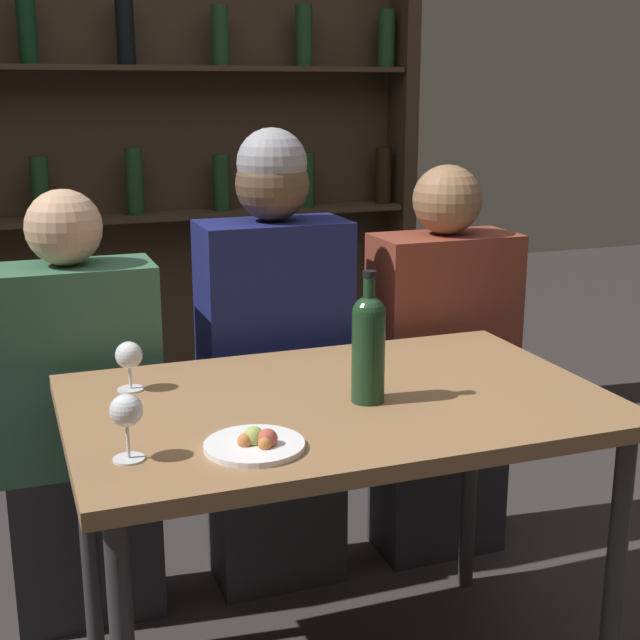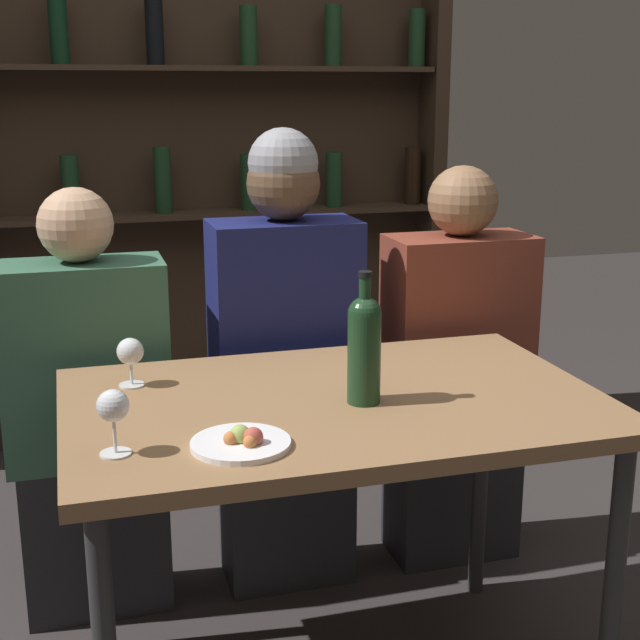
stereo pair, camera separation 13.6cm
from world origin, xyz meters
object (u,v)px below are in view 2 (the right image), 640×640
(seated_person_left, at_px, (89,421))
(wine_glass_1, at_px, (130,353))
(wine_glass_0, at_px, (113,409))
(seated_person_center, at_px, (285,372))
(wine_bottle, at_px, (364,344))
(food_plate_0, at_px, (242,442))
(seated_person_right, at_px, (455,380))

(seated_person_left, bearing_deg, wine_glass_1, -74.76)
(wine_glass_0, height_order, seated_person_left, seated_person_left)
(wine_glass_1, distance_m, seated_person_center, 0.61)
(wine_bottle, distance_m, wine_glass_1, 0.55)
(food_plate_0, height_order, seated_person_right, seated_person_right)
(wine_bottle, distance_m, wine_glass_0, 0.56)
(wine_glass_1, bearing_deg, wine_bottle, -27.98)
(food_plate_0, height_order, seated_person_left, seated_person_left)
(wine_glass_1, relative_size, food_plate_0, 0.59)
(wine_bottle, height_order, seated_person_center, seated_person_center)
(wine_glass_1, bearing_deg, seated_person_right, 19.88)
(wine_bottle, bearing_deg, food_plate_0, -150.38)
(food_plate_0, distance_m, seated_person_right, 1.15)
(wine_glass_0, relative_size, seated_person_right, 0.11)
(wine_glass_1, xyz_separation_m, seated_person_right, (0.99, 0.36, -0.27))
(wine_bottle, height_order, wine_glass_1, wine_bottle)
(seated_person_left, distance_m, seated_person_center, 0.56)
(seated_person_right, bearing_deg, seated_person_center, 180.00)
(seated_person_center, relative_size, seated_person_right, 1.09)
(wine_glass_0, xyz_separation_m, seated_person_center, (0.52, 0.76, -0.21))
(seated_person_left, bearing_deg, wine_bottle, -46.68)
(wine_bottle, relative_size, seated_person_left, 0.25)
(seated_person_left, relative_size, seated_person_right, 0.98)
(seated_person_center, xyz_separation_m, seated_person_right, (0.54, 0.00, -0.07))
(wine_bottle, distance_m, seated_person_center, 0.66)
(wine_glass_0, bearing_deg, food_plate_0, -7.70)
(wine_bottle, distance_m, seated_person_right, 0.86)
(wine_glass_1, distance_m, seated_person_left, 0.47)
(food_plate_0, bearing_deg, seated_person_left, 108.98)
(food_plate_0, xyz_separation_m, seated_person_right, (0.82, 0.79, -0.20))
(food_plate_0, bearing_deg, wine_glass_1, 111.96)
(wine_glass_0, relative_size, seated_person_center, 0.10)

